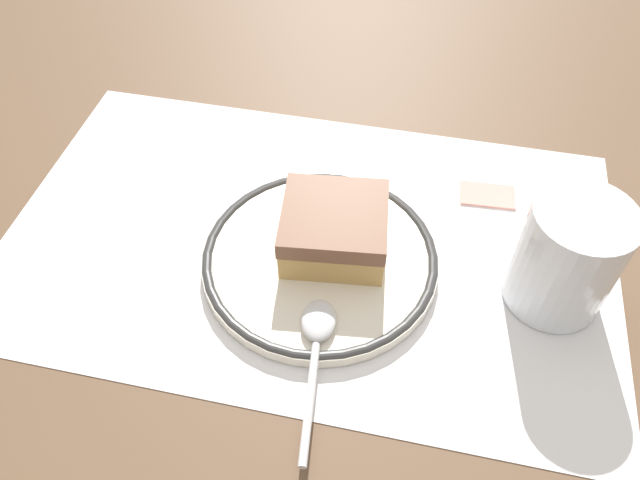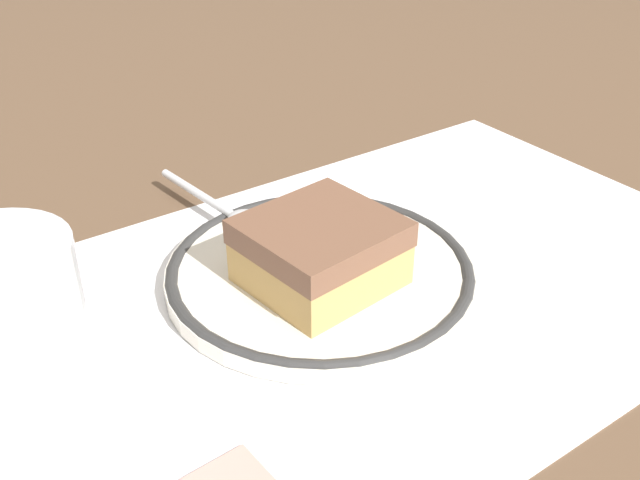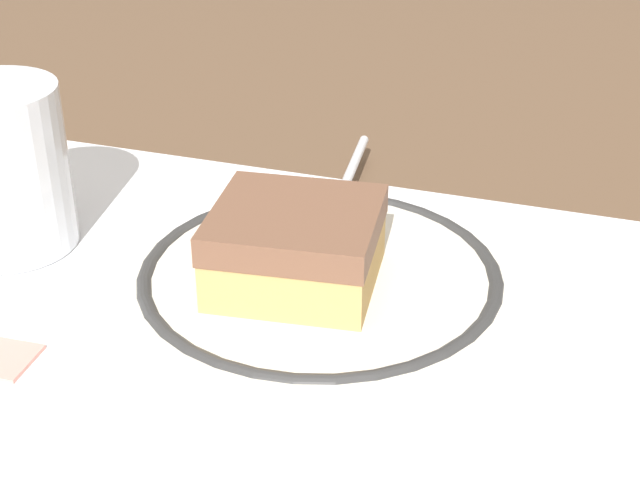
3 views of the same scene
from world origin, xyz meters
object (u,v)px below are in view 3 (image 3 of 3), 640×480
spoon (339,197)px  cake_slice (296,246)px  plate (320,279)px  cup (3,178)px

spoon → cake_slice: bearing=93.5°
plate → spoon: size_ratio=1.52×
plate → cake_slice: cake_slice is taller
cup → plate: bearing=-177.7°
plate → cup: bearing=2.3°
plate → spoon: bearing=-79.7°
cup → cake_slice: bearing=178.3°
cake_slice → cup: (0.18, -0.01, 0.01)m
plate → spoon: 0.08m
cake_slice → cup: 0.18m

